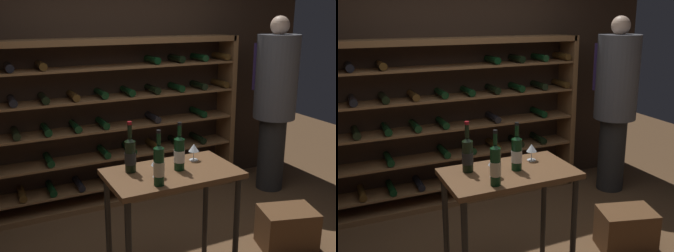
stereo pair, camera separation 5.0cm
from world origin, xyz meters
TOP-DOWN VIEW (x-y plane):
  - back_wall at (0.00, 1.69)m, footprint 4.86×0.10m
  - wine_rack at (-0.10, 1.48)m, footprint 2.89×0.32m
  - tasting_table at (-0.23, -0.14)m, footprint 0.95×0.54m
  - person_bystander_dark_jacket at (1.67, 1.03)m, footprint 0.48×0.48m
  - wine_crate at (0.96, -0.09)m, footprint 0.55×0.46m
  - wine_bottle_black_capsule at (-0.41, -0.33)m, footprint 0.07×0.07m
  - wine_bottle_gold_foil at (-0.50, -0.03)m, footprint 0.08×0.08m
  - wine_bottle_green_slim at (-0.17, -0.14)m, footprint 0.08×0.08m
  - wine_glass_stemmed_center at (0.02, -0.02)m, footprint 0.08×0.08m
  - wine_glass_stemmed_right at (-0.36, -0.20)m, footprint 0.09×0.09m

SIDE VIEW (x-z plane):
  - wine_crate at x=0.96m, z-range 0.00..0.37m
  - tasting_table at x=-0.23m, z-range 0.34..1.30m
  - wine_rack at x=-0.10m, z-range -0.01..1.80m
  - wine_glass_stemmed_center at x=0.02m, z-range 0.99..1.12m
  - wine_glass_stemmed_right at x=-0.36m, z-range 1.00..1.16m
  - wine_bottle_gold_foil at x=-0.50m, z-range 0.91..1.28m
  - wine_bottle_green_slim at x=-0.17m, z-range 0.91..1.27m
  - wine_bottle_black_capsule at x=-0.41m, z-range 0.91..1.29m
  - person_bystander_dark_jacket at x=1.67m, z-range 0.11..2.13m
  - back_wall at x=0.00m, z-range 0.00..2.84m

